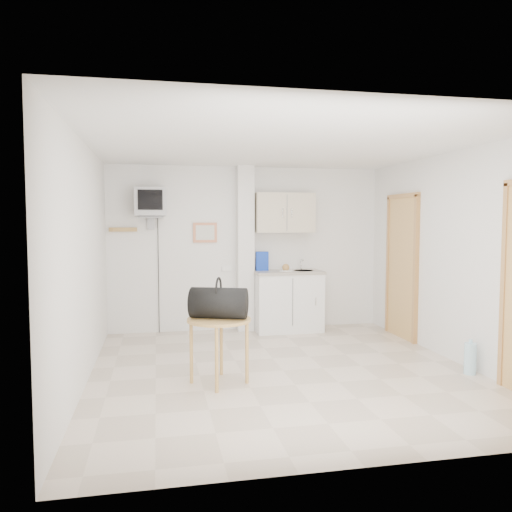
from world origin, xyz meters
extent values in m
plane|color=beige|center=(0.00, 0.00, 0.00)|extent=(4.50, 4.50, 0.00)
cube|color=white|center=(0.00, 2.25, 1.25)|extent=(4.20, 0.04, 2.50)
cube|color=white|center=(0.00, -2.25, 1.25)|extent=(4.20, 0.04, 2.50)
cube|color=white|center=(-2.10, 0.00, 1.25)|extent=(0.04, 4.50, 2.50)
cube|color=white|center=(2.10, 0.00, 1.25)|extent=(0.04, 4.50, 2.50)
cube|color=white|center=(0.00, 0.00, 2.50)|extent=(4.20, 4.50, 0.04)
cube|color=white|center=(-0.05, 2.14, 1.25)|extent=(0.25, 0.22, 2.50)
cube|color=#CF7A53|center=(-0.65, 2.23, 1.50)|extent=(0.36, 0.03, 0.30)
cube|color=silver|center=(-0.65, 2.22, 1.50)|extent=(0.28, 0.01, 0.22)
cube|color=#A47B3F|center=(-1.85, 2.22, 1.55)|extent=(0.40, 0.05, 0.06)
cube|color=white|center=(-0.32, 2.24, 0.95)|extent=(0.15, 0.02, 0.08)
cylinder|color=#A47B3F|center=(-2.00, 2.16, 1.54)|extent=(0.02, 0.08, 0.02)
cylinder|color=#A47B3F|center=(-1.70, 2.16, 1.54)|extent=(0.02, 0.08, 0.02)
cube|color=olive|center=(2.08, 1.25, 1.00)|extent=(0.04, 0.75, 2.00)
cube|color=#915F2A|center=(2.07, 1.25, 1.00)|extent=(0.06, 0.87, 2.06)
cube|color=white|center=(0.58, 1.98, 0.44)|extent=(1.00, 0.55, 0.88)
cube|color=#AFA595|center=(0.58, 1.98, 0.90)|extent=(1.03, 0.58, 0.04)
cylinder|color=#B7B7BA|center=(0.83, 1.98, 0.90)|extent=(0.30, 0.30, 0.05)
cylinder|color=#B7B7BA|center=(0.83, 2.12, 1.00)|extent=(0.02, 0.02, 0.16)
cylinder|color=#B7B7BA|center=(0.83, 2.06, 1.07)|extent=(0.02, 0.13, 0.02)
cube|color=#B9AD91|center=(0.55, 2.09, 1.80)|extent=(0.90, 0.32, 0.60)
cube|color=#1235AD|center=(0.20, 2.09, 1.06)|extent=(0.19, 0.07, 0.29)
cylinder|color=white|center=(0.54, 1.96, 0.93)|extent=(0.22, 0.22, 0.01)
sphere|color=tan|center=(0.54, 1.96, 0.97)|extent=(0.11, 0.11, 0.11)
cube|color=slate|center=(-1.45, 2.09, 1.73)|extent=(0.36, 0.32, 0.02)
cube|color=slate|center=(-1.45, 2.22, 1.65)|extent=(0.10, 0.06, 0.20)
cube|color=#9F9FA1|center=(-1.45, 2.02, 1.95)|extent=(0.44, 0.42, 0.40)
cube|color=black|center=(-1.45, 1.80, 1.97)|extent=(0.34, 0.02, 0.28)
cylinder|color=black|center=(-1.35, 2.23, 0.86)|extent=(0.01, 0.01, 1.73)
cylinder|color=#A47B3F|center=(-0.75, -0.29, 0.66)|extent=(0.65, 0.65, 0.03)
cylinder|color=#A47B3F|center=(-0.47, -0.35, 0.32)|extent=(0.04, 0.04, 0.65)
cylinder|color=#A47B3F|center=(-0.70, -0.01, 0.32)|extent=(0.04, 0.04, 0.65)
cylinder|color=#A47B3F|center=(-1.04, -0.23, 0.32)|extent=(0.04, 0.04, 0.65)
cylinder|color=#A47B3F|center=(-0.81, -0.57, 0.32)|extent=(0.04, 0.04, 0.65)
cylinder|color=black|center=(-0.76, -0.29, 0.84)|extent=(0.65, 0.49, 0.32)
torus|color=black|center=(-0.76, -0.29, 0.98)|extent=(0.10, 0.23, 0.24)
cylinder|color=#AFE0F5|center=(1.98, -0.52, 0.17)|extent=(0.13, 0.13, 0.34)
cylinder|color=#AFE0F5|center=(1.98, -0.52, 0.36)|extent=(0.04, 0.04, 0.04)
camera|label=1|loc=(-1.37, -5.32, 1.67)|focal=35.00mm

